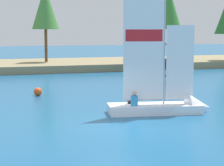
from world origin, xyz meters
TOP-DOWN VIEW (x-y plane):
  - ground_plane at (0.00, 0.00)m, footprint 200.00×200.00m
  - shore_bank at (0.00, 27.77)m, footprint 80.00×11.28m
  - shoreline_tree_midleft at (2.07, 27.53)m, footprint 2.72×2.72m
  - shoreline_tree_centre at (15.03, 26.17)m, footprint 2.67×2.67m
  - wooden_dock at (10.84, 19.78)m, footprint 1.85×5.70m
  - sailboat at (3.41, 2.12)m, footprint 4.98×2.29m
  - pontoon_boat at (10.49, 18.07)m, footprint 6.47×4.45m
  - channel_buoy at (-1.62, 9.41)m, footprint 0.49×0.49m

SIDE VIEW (x-z plane):
  - ground_plane at x=0.00m, z-range 0.00..0.00m
  - wooden_dock at x=10.84m, z-range 0.00..0.43m
  - channel_buoy at x=-1.62m, z-range 0.00..0.49m
  - shore_bank at x=0.00m, z-range 0.00..0.71m
  - sailboat at x=3.41m, z-range -2.76..3.66m
  - pontoon_boat at x=10.49m, z-range -0.71..2.03m
  - shoreline_tree_midleft at x=2.07m, z-range 2.32..9.99m
  - shoreline_tree_centre at x=15.03m, z-range 2.35..10.12m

